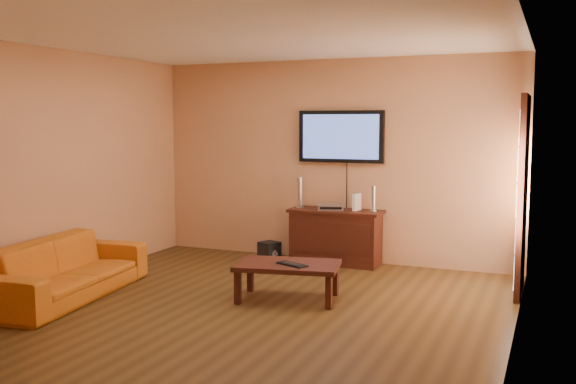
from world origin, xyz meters
The scene contains 14 objects.
ground_plane centered at (0.00, 0.00, 0.00)m, with size 5.00×5.00×0.00m, color #3A2710.
room_walls centered at (0.00, 0.62, 1.69)m, with size 5.00×5.00×5.00m.
french_door centered at (2.46, 1.70, 1.05)m, with size 0.07×1.02×2.22m.
media_console centered at (0.13, 2.26, 0.36)m, with size 1.23×0.47×0.72m.
television centered at (0.13, 2.45, 1.68)m, with size 1.17×0.08×0.69m.
coffee_table centered at (0.22, 0.42, 0.34)m, with size 1.17×0.84×0.39m.
sofa centered at (-2.00, -0.41, 0.41)m, with size 2.11×0.62×0.82m, color #C16415.
speaker_left centered at (-0.39, 2.28, 0.91)m, with size 0.11×0.11×0.41m.
speaker_right centered at (0.64, 2.28, 0.87)m, with size 0.09×0.09×0.33m.
av_receiver centered at (0.08, 2.22, 0.76)m, with size 0.33×0.23×0.07m, color silver.
game_console centered at (0.41, 2.29, 0.83)m, with size 0.05×0.16×0.22m, color white.
subwoofer centered at (-0.80, 2.19, 0.12)m, with size 0.24×0.24×0.24m, color black.
bottle centered at (-0.58, 1.90, 0.09)m, with size 0.07×0.07×0.19m.
keyboard centered at (0.30, 0.34, 0.40)m, with size 0.38×0.26×0.02m.
Camera 1 is at (2.79, -5.67, 1.87)m, focal length 40.00 mm.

